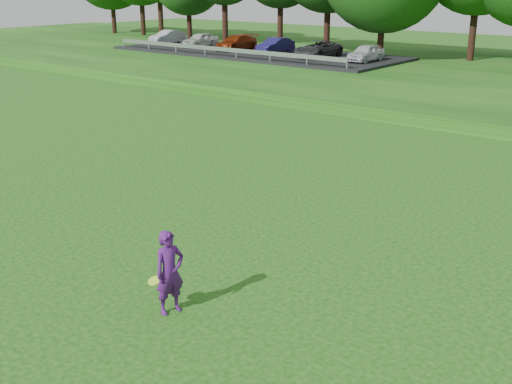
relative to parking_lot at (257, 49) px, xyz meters
The scene contains 4 objects.
ground 40.50m from the parking_lot, 54.16° to the right, with size 140.00×140.00×0.00m, color #0F450D.
walking_path 26.97m from the parking_lot, 28.41° to the right, with size 130.00×1.60×0.04m, color gray.
parking_lot is the anchor object (origin of this frame).
woman 40.30m from the parking_lot, 53.84° to the right, with size 0.69×0.72×1.75m.
Camera 1 is at (8.65, -7.67, 6.45)m, focal length 45.00 mm.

